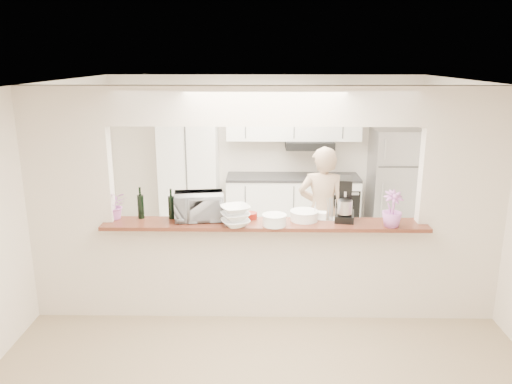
{
  "coord_description": "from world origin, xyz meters",
  "views": [
    {
      "loc": [
        -0.0,
        -5.02,
        2.77
      ],
      "look_at": [
        -0.1,
        0.3,
        1.33
      ],
      "focal_mm": 35.0,
      "sensor_mm": 36.0,
      "label": 1
    }
  ],
  "objects_px": {
    "refrigerator": "(394,183)",
    "person": "(322,213)",
    "stand_mixer": "(345,201)",
    "toaster_oven": "(199,206)"
  },
  "relations": [
    {
      "from": "refrigerator",
      "to": "person",
      "type": "distance_m",
      "value": 2.06
    },
    {
      "from": "refrigerator",
      "to": "stand_mixer",
      "type": "height_order",
      "value": "refrigerator"
    },
    {
      "from": "refrigerator",
      "to": "stand_mixer",
      "type": "bearing_deg",
      "value": -114.86
    },
    {
      "from": "refrigerator",
      "to": "toaster_oven",
      "type": "bearing_deg",
      "value": -136.61
    },
    {
      "from": "toaster_oven",
      "to": "person",
      "type": "relative_size",
      "value": 0.3
    },
    {
      "from": "toaster_oven",
      "to": "person",
      "type": "xyz_separation_m",
      "value": [
        1.43,
        1.01,
        -0.38
      ]
    },
    {
      "from": "refrigerator",
      "to": "person",
      "type": "height_order",
      "value": "refrigerator"
    },
    {
      "from": "toaster_oven",
      "to": "stand_mixer",
      "type": "relative_size",
      "value": 1.12
    },
    {
      "from": "stand_mixer",
      "to": "person",
      "type": "height_order",
      "value": "person"
    },
    {
      "from": "refrigerator",
      "to": "stand_mixer",
      "type": "distance_m",
      "value": 2.88
    }
  ]
}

